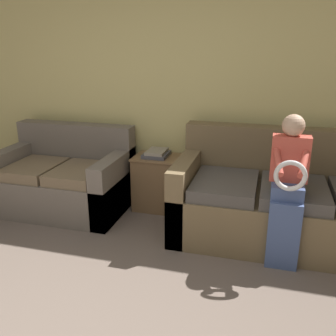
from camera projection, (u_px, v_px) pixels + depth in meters
wall_back at (172, 88)px, 3.95m from camera, size 6.82×0.06×2.55m
couch_main at (291, 203)px, 3.41m from camera, size 2.10×0.97×0.97m
couch_side at (65, 180)px, 4.07m from camera, size 1.36×0.89×0.88m
child_left_seated at (288, 184)px, 2.94m from camera, size 0.30×0.38×1.21m
side_shelf at (157, 182)px, 4.05m from camera, size 0.49×0.40×0.59m
book_stack at (156, 153)px, 3.96m from camera, size 0.25×0.29×0.07m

